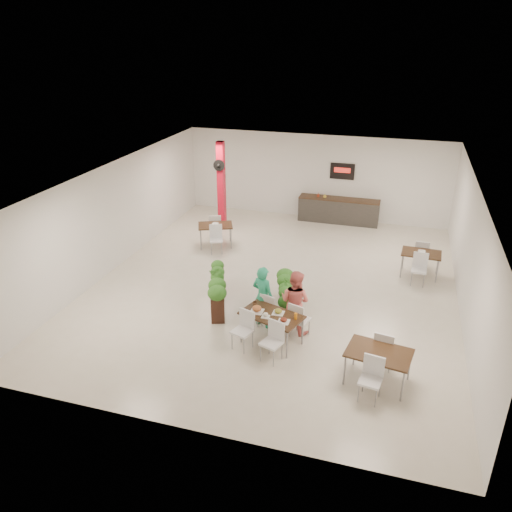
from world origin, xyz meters
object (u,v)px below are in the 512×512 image
at_px(diner_man, 263,297).
at_px(planter_left, 218,286).
at_px(main_table, 271,319).
at_px(diner_woman, 295,302).
at_px(side_table_a, 215,228).
at_px(service_counter, 338,210).
at_px(red_column, 221,185).
at_px(planter_right, 285,293).
at_px(side_table_b, 421,256).
at_px(side_table_c, 379,357).

height_order(diner_man, planter_left, diner_man).
height_order(main_table, planter_left, planter_left).
relative_size(diner_woman, side_table_a, 0.96).
bearing_deg(planter_left, side_table_a, 111.71).
xyz_separation_m(service_counter, planter_left, (-2.17, -7.17, 0.04)).
bearing_deg(red_column, diner_woman, -55.79).
height_order(diner_man, planter_right, diner_man).
distance_m(diner_man, planter_right, 1.02).
height_order(red_column, diner_woman, red_column).
bearing_deg(side_table_b, planter_left, -144.06).
relative_size(red_column, planter_right, 1.85).
bearing_deg(main_table, red_column, 118.84).
height_order(planter_left, side_table_a, planter_left).
xyz_separation_m(service_counter, side_table_c, (2.13, -9.27, 0.14)).
bearing_deg(side_table_c, side_table_b, 90.51).
bearing_deg(red_column, diner_man, -61.38).
bearing_deg(side_table_c, service_counter, 112.24).
distance_m(planter_left, side_table_b, 6.11).
relative_size(planter_right, side_table_b, 1.06).
distance_m(diner_man, side_table_a, 5.25).
bearing_deg(side_table_a, side_table_b, -26.16).
distance_m(red_column, side_table_a, 1.93).
height_order(service_counter, planter_left, service_counter).
relative_size(planter_left, side_table_b, 1.22).
distance_m(main_table, side_table_a, 6.00).
xyz_separation_m(diner_woman, side_table_c, (2.07, -1.44, -0.16)).
relative_size(main_table, diner_man, 1.21).
height_order(planter_right, side_table_c, side_table_c).
height_order(red_column, planter_left, red_column).
xyz_separation_m(diner_man, diner_woman, (0.80, 0.00, -0.00)).
distance_m(diner_woman, side_table_a, 5.73).
relative_size(service_counter, side_table_a, 1.81).
distance_m(side_table_a, side_table_c, 8.19).
bearing_deg(side_table_b, planter_right, -134.38).
distance_m(main_table, planter_right, 1.56).
bearing_deg(main_table, planter_right, 91.27).
bearing_deg(planter_left, red_column, 109.00).
height_order(red_column, side_table_c, red_column).
relative_size(service_counter, main_table, 1.56).
relative_size(side_table_b, side_table_c, 0.98).
relative_size(red_column, main_table, 1.66).
xyz_separation_m(service_counter, main_table, (-0.35, -8.48, 0.14)).
distance_m(diner_man, planter_left, 1.60).
relative_size(red_column, side_table_b, 1.95).
height_order(service_counter, diner_woman, service_counter).
xyz_separation_m(service_counter, planter_right, (-0.39, -6.93, -0.01)).
xyz_separation_m(diner_man, side_table_b, (3.71, 3.97, -0.18)).
bearing_deg(side_table_b, diner_man, -129.91).
bearing_deg(planter_right, diner_man, -111.54).
distance_m(service_counter, diner_woman, 7.84).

